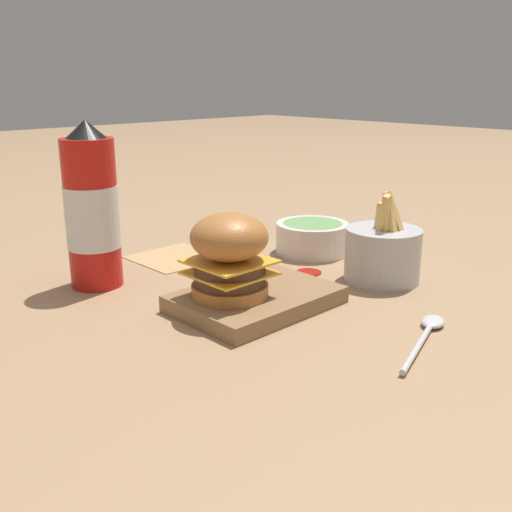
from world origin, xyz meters
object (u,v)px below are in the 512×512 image
side_bowl (312,237)px  spoon (428,330)px  serving_board (256,299)px  ketchup_bottle (92,211)px  burger (228,254)px  fries_basket (383,253)px

side_bowl → spoon: side_bowl is taller
serving_board → ketchup_bottle: bearing=115.1°
burger → spoon: 0.27m
serving_board → spoon: serving_board is taller
burger → fries_basket: size_ratio=0.79×
burger → spoon: burger is taller
ketchup_bottle → fries_basket: ketchup_bottle is taller
burger → serving_board: bearing=-20.4°
side_bowl → spoon: (-0.17, -0.33, -0.02)m
spoon → ketchup_bottle: bearing=95.3°
fries_basket → spoon: bearing=-129.3°
serving_board → spoon: (0.09, -0.21, -0.01)m
side_bowl → spoon: 0.37m
burger → ketchup_bottle: (-0.07, 0.22, 0.03)m
fries_basket → ketchup_bottle: bearing=138.9°
burger → fries_basket: (0.26, -0.07, -0.04)m
ketchup_bottle → burger: bearing=-71.9°
serving_board → side_bowl: (0.26, 0.12, 0.02)m
fries_basket → side_bowl: size_ratio=1.10×
burger → spoon: size_ratio=0.66×
ketchup_bottle → spoon: (0.20, -0.44, -0.11)m
ketchup_bottle → fries_basket: (0.33, -0.29, -0.07)m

